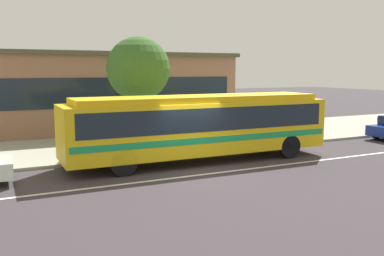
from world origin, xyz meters
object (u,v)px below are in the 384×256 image
pedestrian_walking_along_curb (140,127)px  street_tree_near_stop (138,69)px  pedestrian_standing_by_tree (181,127)px  transit_bus (200,123)px  pedestrian_waiting_near_sign (205,126)px

pedestrian_walking_along_curb → street_tree_near_stop: 2.72m
pedestrian_standing_by_tree → street_tree_near_stop: 3.39m
transit_bus → street_tree_near_stop: (-1.39, 3.63, 2.22)m
pedestrian_waiting_near_sign → street_tree_near_stop: (-3.02, 0.96, 2.72)m
transit_bus → pedestrian_standing_by_tree: transit_bus is taller
pedestrian_walking_along_curb → street_tree_near_stop: bearing=75.9°
pedestrian_walking_along_curb → pedestrian_standing_by_tree: pedestrian_standing_by_tree is taller
transit_bus → pedestrian_waiting_near_sign: transit_bus is taller
transit_bus → pedestrian_walking_along_curb: 3.60m
street_tree_near_stop → pedestrian_walking_along_curb: bearing=-104.1°
pedestrian_walking_along_curb → transit_bus: bearing=-65.4°
transit_bus → pedestrian_walking_along_curb: size_ratio=6.54×
transit_bus → pedestrian_standing_by_tree: (0.18, 2.26, -0.46)m
pedestrian_waiting_near_sign → pedestrian_standing_by_tree: 1.51m
transit_bus → pedestrian_waiting_near_sign: bearing=58.5°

